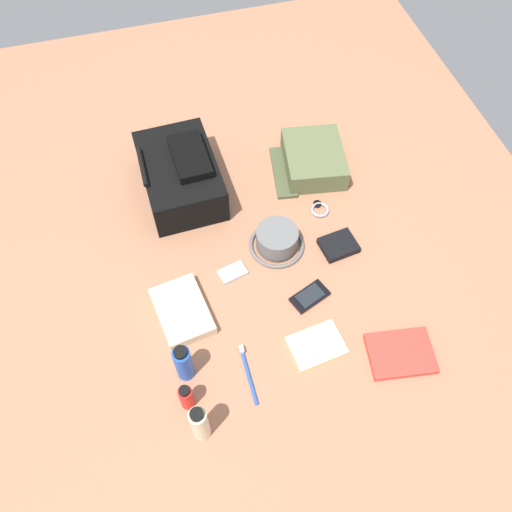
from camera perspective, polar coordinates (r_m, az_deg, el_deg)
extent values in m
cube|color=#9E684B|center=(1.66, 0.00, -0.97)|extent=(2.64, 2.02, 0.02)
cube|color=black|center=(1.79, -8.18, 8.56)|extent=(0.37, 0.25, 0.13)
cube|color=black|center=(1.74, -7.14, 10.63)|extent=(0.20, 0.11, 0.03)
cylinder|color=black|center=(1.74, -12.19, 9.41)|extent=(0.16, 0.02, 0.02)
cube|color=#56603D|center=(1.87, 6.25, 10.37)|extent=(0.27, 0.23, 0.08)
cube|color=#454D30|center=(1.87, 2.97, 9.04)|extent=(0.24, 0.11, 0.01)
cylinder|color=#616161|center=(1.65, 2.29, 1.89)|extent=(0.13, 0.13, 0.07)
torus|color=#616161|center=(1.68, 2.25, 1.21)|extent=(0.18, 0.18, 0.01)
cylinder|color=beige|center=(1.37, -6.08, -17.61)|extent=(0.04, 0.04, 0.15)
cylinder|color=black|center=(1.29, -6.43, -16.62)|extent=(0.03, 0.03, 0.01)
cylinder|color=red|center=(1.43, -7.50, -14.92)|extent=(0.04, 0.04, 0.09)
cylinder|color=black|center=(1.38, -7.76, -14.23)|extent=(0.03, 0.03, 0.01)
cylinder|color=blue|center=(1.44, -7.82, -11.42)|extent=(0.05, 0.05, 0.14)
cylinder|color=black|center=(1.37, -8.18, -10.26)|extent=(0.04, 0.04, 0.01)
cube|color=red|center=(1.56, 15.34, -10.10)|extent=(0.16, 0.20, 0.02)
cube|color=white|center=(1.56, 15.32, -10.13)|extent=(0.15, 0.19, 0.01)
cube|color=black|center=(1.59, 5.83, -4.38)|extent=(0.10, 0.13, 0.01)
cube|color=black|center=(1.58, 5.85, -4.26)|extent=(0.08, 0.09, 0.00)
cube|color=#B7B7BC|center=(1.63, -2.55, -1.77)|extent=(0.07, 0.09, 0.01)
cylinder|color=silver|center=(1.62, -2.05, -1.55)|extent=(0.03, 0.03, 0.00)
torus|color=#99999E|center=(1.77, 6.91, 4.97)|extent=(0.06, 0.06, 0.01)
cylinder|color=black|center=(1.79, 6.63, 5.61)|extent=(0.03, 0.03, 0.01)
cylinder|color=blue|center=(1.48, -0.82, -12.65)|extent=(0.17, 0.01, 0.01)
cube|color=white|center=(1.50, -1.57, -10.01)|extent=(0.02, 0.01, 0.01)
cube|color=black|center=(1.69, 8.90, 1.14)|extent=(0.10, 0.12, 0.02)
cube|color=beige|center=(1.52, 6.55, -9.57)|extent=(0.13, 0.16, 0.02)
cube|color=beige|center=(1.56, -7.97, -5.92)|extent=(0.22, 0.17, 0.04)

